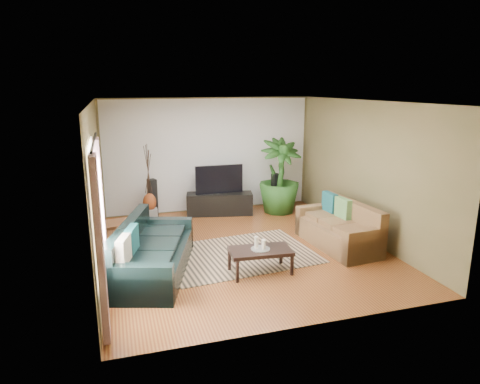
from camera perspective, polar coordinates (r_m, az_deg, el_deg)
name	(u,v)px	position (r m, az deg, el deg)	size (l,w,h in m)	color
floor	(243,249)	(8.06, 0.41, -7.59)	(5.50, 5.50, 0.00)	brown
ceiling	(243,102)	(7.50, 0.45, 11.97)	(5.50, 5.50, 0.00)	white
wall_back	(209,155)	(10.28, -4.13, 4.93)	(5.00, 5.00, 0.00)	brown
wall_front	(311,225)	(5.19, 9.48, -4.35)	(5.00, 5.00, 0.00)	brown
wall_left	(97,188)	(7.34, -18.55, 0.54)	(5.50, 5.50, 0.00)	brown
wall_right	(365,171)	(8.72, 16.34, 2.76)	(5.50, 5.50, 0.00)	brown
backwall_panel	(209,155)	(10.27, -4.12, 4.92)	(4.90, 4.90, 0.00)	white
window_pane	(95,212)	(5.78, -18.73, -2.50)	(1.80, 1.80, 0.00)	white
curtain_near	(100,251)	(5.14, -18.16, -7.43)	(0.08, 0.35, 2.20)	gray
curtain_far	(102,214)	(6.57, -17.96, -2.77)	(0.08, 0.35, 2.20)	gray
curtain_rod	(94,141)	(5.60, -18.94, 6.40)	(0.03, 0.03, 1.90)	black
sofa_left	(154,248)	(7.07, -11.42, -7.37)	(2.28, 0.98, 0.85)	black
sofa_right	(338,225)	(8.26, 12.91, -4.29)	(1.80, 0.81, 0.85)	brown
area_rug	(239,254)	(7.80, -0.13, -8.31)	(2.64, 1.87, 0.01)	tan
coffee_table	(260,261)	(7.03, 2.72, -9.17)	(0.99, 0.54, 0.41)	black
candle_tray	(260,249)	(6.95, 2.74, -7.58)	(0.31, 0.31, 0.01)	gray
candle_tall	(256,242)	(6.92, 2.20, -6.73)	(0.06, 0.06, 0.20)	beige
candle_mid	(264,245)	(6.89, 3.18, -7.01)	(0.06, 0.06, 0.15)	white
candle_short	(263,243)	(7.00, 3.13, -6.81)	(0.06, 0.06, 0.13)	beige
tv_stand	(220,204)	(10.10, -2.73, -1.58)	(1.53, 0.46, 0.51)	black
television	(219,179)	(9.98, -2.80, 1.71)	(1.13, 0.06, 0.66)	black
speaker_left	(153,200)	(9.80, -11.56, -1.02)	(0.17, 0.19, 0.94)	black
speaker_right	(276,192)	(10.39, 4.77, -0.03)	(0.16, 0.18, 0.91)	black
potted_plant	(279,176)	(10.17, 5.28, 2.12)	(0.99, 0.99, 1.76)	#214C19
plant_pot	(279,207)	(10.36, 5.19, -1.96)	(0.33, 0.33, 0.25)	black
pedestal	(150,215)	(9.73, -11.87, -3.07)	(0.32, 0.32, 0.32)	gray
vase	(150,202)	(9.65, -11.96, -1.35)	(0.29, 0.29, 0.41)	brown
side_table	(117,236)	(8.30, -16.14, -5.61)	(0.49, 0.49, 0.52)	brown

